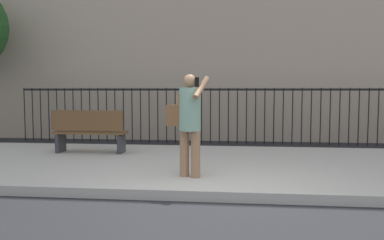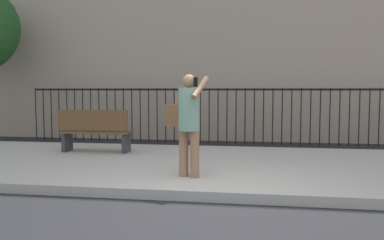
{
  "view_description": "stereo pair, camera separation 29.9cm",
  "coord_description": "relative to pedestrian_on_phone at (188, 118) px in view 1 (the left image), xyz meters",
  "views": [
    {
      "loc": [
        0.31,
        -5.28,
        1.55
      ],
      "look_at": [
        -0.4,
        1.18,
        1.04
      ],
      "focal_mm": 36.69,
      "sensor_mm": 36.0,
      "label": 1
    },
    {
      "loc": [
        0.6,
        -5.24,
        1.55
      ],
      "look_at": [
        -0.4,
        1.18,
        1.04
      ],
      "focal_mm": 36.69,
      "sensor_mm": 36.0,
      "label": 2
    }
  ],
  "objects": [
    {
      "name": "iron_fence",
      "position": [
        0.42,
        5.01,
        -0.08
      ],
      "size": [
        12.03,
        0.04,
        1.6
      ],
      "color": "black",
      "rests_on": "ground"
    },
    {
      "name": "street_bench",
      "position": [
        -2.45,
        2.11,
        -0.45
      ],
      "size": [
        1.6,
        0.45,
        0.95
      ],
      "color": "brown",
      "rests_on": "sidewalk"
    },
    {
      "name": "ground_plane",
      "position": [
        0.42,
        -0.89,
        -1.1
      ],
      "size": [
        60.0,
        60.0,
        0.0
      ],
      "primitive_type": "plane",
      "color": "black"
    },
    {
      "name": "sidewalk",
      "position": [
        0.42,
        1.31,
        -1.03
      ],
      "size": [
        28.0,
        4.4,
        0.15
      ],
      "primitive_type": "cube",
      "color": "#B2ADA3",
      "rests_on": "ground"
    },
    {
      "name": "pedestrian_on_phone",
      "position": [
        0.0,
        0.0,
        0.0
      ],
      "size": [
        0.72,
        0.53,
        1.64
      ],
      "color": "#936B4C",
      "rests_on": "sidewalk"
    }
  ]
}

